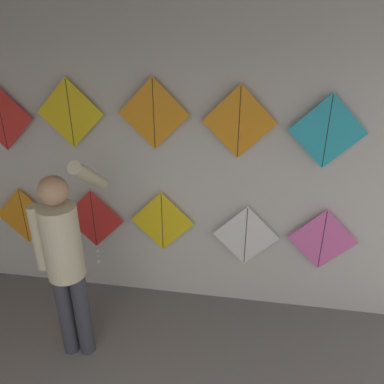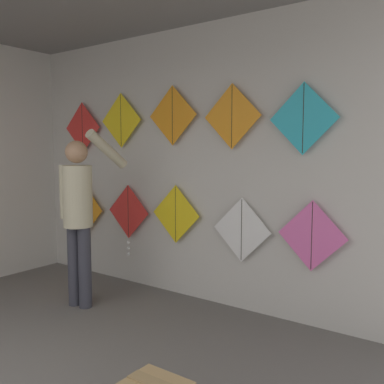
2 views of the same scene
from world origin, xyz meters
name	(u,v)px [view 2 (image 2 of 2)]	position (x,y,z in m)	size (l,w,h in m)	color
back_panel	(181,164)	(0.00, 3.27, 1.40)	(5.07, 0.06, 2.80)	beige
shopkeeper	(79,208)	(-0.58, 2.38, 0.99)	(0.44, 0.63, 1.75)	#383842
kite_0	(85,209)	(-1.45, 3.18, 0.81)	(0.62, 0.01, 0.62)	orange
kite_1	(128,215)	(-0.70, 3.18, 0.81)	(0.62, 0.04, 0.82)	red
kite_2	(176,214)	(-0.01, 3.18, 0.88)	(0.62, 0.01, 0.62)	yellow
kite_3	(242,230)	(0.79, 3.18, 0.80)	(0.62, 0.01, 0.62)	white
kite_4	(312,236)	(1.48, 3.18, 0.82)	(0.62, 0.01, 0.62)	pink
kite_5	(82,128)	(-1.46, 3.18, 1.82)	(0.62, 0.01, 0.62)	red
kite_6	(121,121)	(-0.79, 3.18, 1.89)	(0.62, 0.01, 0.62)	yellow
kite_7	(172,116)	(-0.04, 3.18, 1.91)	(0.62, 0.01, 0.62)	orange
kite_8	(232,116)	(0.67, 3.18, 1.87)	(0.62, 0.01, 0.62)	orange
kite_9	(303,119)	(1.37, 3.18, 1.82)	(0.62, 0.01, 0.62)	#28B2C6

